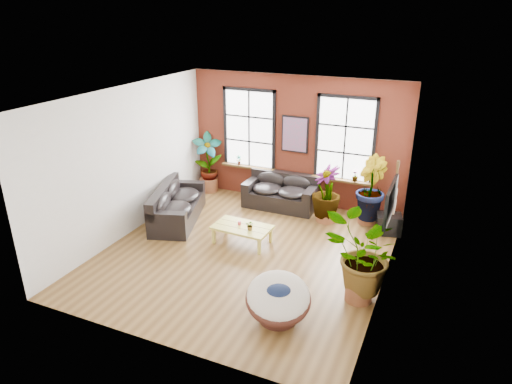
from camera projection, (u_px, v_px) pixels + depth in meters
room at (247, 178)px, 9.65m from camera, size 6.04×6.54×3.54m
sofa_back at (281, 192)px, 12.45m from camera, size 1.96×0.97×0.90m
sofa_left at (175, 205)px, 11.62m from camera, size 1.61×2.46×0.90m
coffee_table at (242, 228)px, 10.49m from camera, size 1.36×0.81×0.51m
papasan_chair at (278, 299)px, 7.85m from camera, size 1.50×1.50×0.85m
poster at (295, 134)px, 12.15m from camera, size 0.74×0.06×0.98m
tv_wall_unit at (391, 201)px, 9.02m from camera, size 0.13×1.86×1.20m
media_box at (389, 224)px, 11.01m from camera, size 0.68×0.60×0.48m
pot_back_left at (209, 184)px, 13.58m from camera, size 0.58×0.58×0.39m
pot_back_right at (367, 217)px, 11.56m from camera, size 0.48×0.48×0.34m
pot_right_wall at (359, 291)px, 8.50m from camera, size 0.64×0.64×0.37m
pot_mid at (326, 214)px, 11.65m from camera, size 0.56×0.56×0.36m
floor_plant_back_left at (208, 160)px, 13.28m from camera, size 1.03×0.93×1.62m
floor_plant_back_right at (370, 188)px, 11.28m from camera, size 1.01×1.09×1.59m
floor_plant_right_wall at (362, 257)px, 8.24m from camera, size 1.77×1.73×1.49m
floor_plant_mid at (326, 191)px, 11.43m from camera, size 1.06×1.06×1.34m
table_plant at (250, 225)px, 10.27m from camera, size 0.21×0.18×0.22m
sill_plant_left at (239, 160)px, 13.06m from camera, size 0.17×0.17×0.27m
sill_plant_right at (355, 176)px, 11.82m from camera, size 0.19×0.19×0.27m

